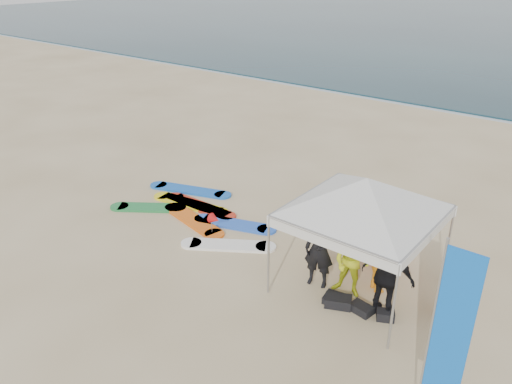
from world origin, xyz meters
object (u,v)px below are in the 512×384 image
object	(u,v)px
person_yellow	(351,262)
surfboard_spread	(197,212)
person_black_b	(388,276)
feather_flag	(450,328)
canopy_tent	(367,178)
person_black_a	(320,249)
marker_pennant	(215,219)
person_orange_b	(383,232)
person_seated	(447,296)
person_orange_a	(381,260)

from	to	relation	value
person_yellow	surfboard_spread	world-z (taller)	person_yellow
person_black_b	feather_flag	size ratio (longest dim) A/B	0.56
canopy_tent	feather_flag	distance (m)	3.89
person_black_a	feather_flag	size ratio (longest dim) A/B	0.55
person_black_a	marker_pennant	distance (m)	3.38
person_orange_b	person_seated	xyz separation A→B (m)	(1.90, -0.89, -0.44)
person_orange_a	person_orange_b	bearing A→B (deg)	-27.38
person_black_a	canopy_tent	distance (m)	1.95
person_seated	surfboard_spread	world-z (taller)	person_seated
marker_pennant	surfboard_spread	distance (m)	1.52
person_orange_a	feather_flag	world-z (taller)	feather_flag
person_yellow	feather_flag	bearing A→B (deg)	-48.92
person_yellow	person_orange_b	bearing A→B (deg)	80.71
canopy_tent	surfboard_spread	world-z (taller)	canopy_tent
person_yellow	marker_pennant	bearing A→B (deg)	170.62
person_yellow	person_orange_b	xyz separation A→B (m)	(0.02, 1.49, 0.09)
feather_flag	surfboard_spread	bearing A→B (deg)	159.82
canopy_tent	marker_pennant	bearing A→B (deg)	-175.60
person_black_b	person_orange_b	size ratio (longest dim) A/B	1.04
canopy_tent	marker_pennant	xyz separation A→B (m)	(-4.08, -0.31, -2.17)
person_orange_a	feather_flag	size ratio (longest dim) A/B	0.47
person_black_a	person_yellow	world-z (taller)	person_black_a
person_seated	marker_pennant	bearing A→B (deg)	70.18
person_orange_b	marker_pennant	bearing A→B (deg)	28.78
canopy_tent	person_orange_a	bearing A→B (deg)	22.56
feather_flag	marker_pennant	size ratio (longest dim) A/B	5.29
feather_flag	canopy_tent	bearing A→B (deg)	135.60
person_yellow	person_seated	xyz separation A→B (m)	(1.91, 0.60, -0.35)
person_orange_a	person_seated	xyz separation A→B (m)	(1.47, 0.06, -0.31)
person_black_b	marker_pennant	distance (m)	5.02
person_black_a	feather_flag	xyz separation A→B (m)	(3.47, -2.20, 1.06)
person_orange_a	person_orange_b	xyz separation A→B (m)	(-0.43, 0.94, 0.13)
person_black_a	marker_pennant	xyz separation A→B (m)	(-3.35, 0.17, -0.43)
person_orange_a	canopy_tent	bearing A→B (deg)	60.95
person_yellow	canopy_tent	distance (m)	1.88
person_orange_b	person_orange_a	bearing A→B (deg)	123.64
marker_pennant	person_yellow	bearing A→B (deg)	-0.68
person_black_b	person_seated	distance (m)	1.36
person_black_b	person_yellow	bearing A→B (deg)	-14.33
person_black_b	feather_flag	world-z (taller)	feather_flag
person_black_a	feather_flag	world-z (taller)	feather_flag
person_seated	canopy_tent	bearing A→B (deg)	72.05
surfboard_spread	person_black_a	bearing A→B (deg)	-9.60
person_black_a	surfboard_spread	size ratio (longest dim) A/B	0.34
person_orange_b	marker_pennant	xyz separation A→B (m)	(-4.10, -1.44, -0.42)
person_orange_a	canopy_tent	size ratio (longest dim) A/B	0.39
feather_flag	marker_pennant	xyz separation A→B (m)	(-6.82, 2.36, -1.49)
person_seated	surfboard_spread	distance (m)	7.31
surfboard_spread	marker_pennant	bearing A→B (deg)	-25.48
person_orange_a	person_orange_b	size ratio (longest dim) A/B	0.86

